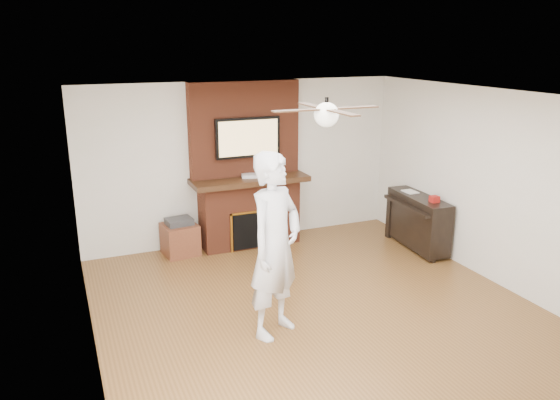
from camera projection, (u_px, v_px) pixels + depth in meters
name	position (u px, v px, depth m)	size (l,w,h in m)	color
room_shell	(324.00, 212.00, 6.02)	(5.36, 5.86, 2.86)	brown
fireplace	(248.00, 181.00, 8.35)	(1.78, 0.64, 2.50)	brown
tv	(248.00, 138.00, 8.12)	(1.00, 0.08, 0.60)	black
ceiling_fan	(326.00, 114.00, 5.72)	(1.21, 1.21, 0.31)	black
person	(275.00, 246.00, 5.71)	(0.74, 0.49, 2.01)	silver
side_table	(180.00, 238.00, 8.09)	(0.53, 0.53, 0.56)	#592B19
piano	(418.00, 220.00, 8.28)	(0.56, 1.29, 0.92)	black
cable_box	(253.00, 176.00, 8.25)	(0.33, 0.19, 0.05)	silver
candle_orange	(245.00, 245.00, 8.33)	(0.07, 0.07, 0.12)	red
candle_green	(250.00, 243.00, 8.45)	(0.07, 0.07, 0.09)	#4A6E2C
candle_cream	(258.00, 244.00, 8.43)	(0.08, 0.08, 0.10)	#F8EFC5
candle_blue	(262.00, 242.00, 8.54)	(0.06, 0.06, 0.08)	#395FAC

